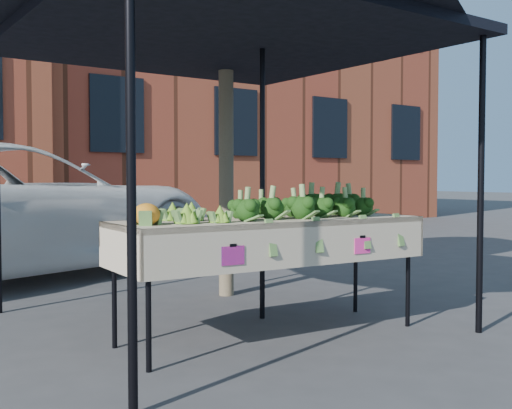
{
  "coord_description": "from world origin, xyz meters",
  "views": [
    {
      "loc": [
        -2.59,
        -3.8,
        1.2
      ],
      "look_at": [
        0.18,
        0.12,
        1.0
      ],
      "focal_mm": 43.04,
      "sensor_mm": 36.0,
      "label": 1
    }
  ],
  "objects": [
    {
      "name": "cauliflower_pair",
      "position": [
        -0.87,
        -0.13,
        0.98
      ],
      "size": [
        0.18,
        0.18,
        0.16
      ],
      "primitive_type": "ellipsoid",
      "color": "orange",
      "rests_on": "table"
    },
    {
      "name": "broccoli_heap",
      "position": [
        0.5,
        -0.06,
        1.02
      ],
      "size": [
        1.45,
        0.55,
        0.23
      ],
      "primitive_type": "ellipsoid",
      "color": "black",
      "rests_on": "table"
    },
    {
      "name": "romanesco_cluster",
      "position": [
        -0.49,
        -0.05,
        0.99
      ],
      "size": [
        0.41,
        0.55,
        0.18
      ],
      "primitive_type": "ellipsoid",
      "color": "#82B131",
      "rests_on": "table"
    },
    {
      "name": "table",
      "position": [
        0.18,
        -0.08,
        0.45
      ],
      "size": [
        2.44,
        0.94,
        0.9
      ],
      "color": "#BAAB97",
      "rests_on": "ground"
    },
    {
      "name": "building_right",
      "position": [
        7.0,
        12.5,
        4.25
      ],
      "size": [
        12.0,
        8.0,
        8.5
      ],
      "primitive_type": "cube",
      "color": "brown",
      "rests_on": "ground"
    },
    {
      "name": "canopy",
      "position": [
        0.12,
        0.52,
        1.37
      ],
      "size": [
        3.16,
        3.16,
        2.74
      ],
      "primitive_type": null,
      "color": "black",
      "rests_on": "ground"
    },
    {
      "name": "street_tree",
      "position": [
        0.78,
        1.51,
        2.19
      ],
      "size": [
        2.22,
        2.22,
        4.38
      ],
      "primitive_type": null,
      "color": "#1E4C14",
      "rests_on": "ground"
    },
    {
      "name": "ground",
      "position": [
        0.0,
        0.0,
        0.0
      ],
      "size": [
        90.0,
        90.0,
        0.0
      ],
      "primitive_type": "plane",
      "color": "#323235"
    }
  ]
}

